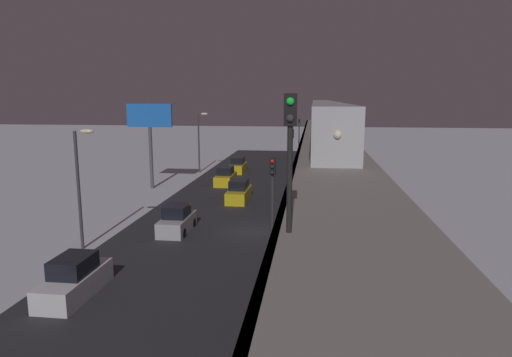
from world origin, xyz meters
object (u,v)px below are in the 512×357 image
at_px(sedan_silver, 177,221).
at_px(traffic_light_mid, 292,151).
at_px(commercial_billboard, 150,124).
at_px(sedan_yellow, 239,192).
at_px(subway_train, 323,113).
at_px(traffic_light_near, 272,199).
at_px(sedan_yellow_2, 238,166).
at_px(rail_signal, 290,139).
at_px(sedan_white, 74,279).
at_px(sedan_yellow_3, 226,177).
at_px(traffic_light_far, 299,134).

height_order(sedan_silver, traffic_light_mid, traffic_light_mid).
distance_m(sedan_silver, commercial_billboard, 17.71).
relative_size(sedan_silver, sedan_yellow, 0.90).
height_order(subway_train, traffic_light_near, subway_train).
bearing_deg(subway_train, commercial_billboard, 42.77).
relative_size(subway_train, traffic_light_mid, 11.57).
distance_m(sedan_yellow_2, traffic_light_mid, 13.86).
distance_m(rail_signal, sedan_yellow, 29.54).
xyz_separation_m(subway_train, sedan_white, (12.72, 42.72, -6.61)).
relative_size(sedan_yellow_3, traffic_light_near, 0.71).
distance_m(sedan_silver, sedan_yellow_3, 18.16).
bearing_deg(rail_signal, traffic_light_near, -82.29).
xyz_separation_m(sedan_silver, commercial_billboard, (7.33, -14.95, 6.04)).
bearing_deg(rail_signal, commercial_billboard, -63.44).
relative_size(rail_signal, sedan_yellow_3, 0.88).
height_order(rail_signal, traffic_light_far, rail_signal).
height_order(sedan_yellow_2, commercial_billboard, commercial_billboard).
distance_m(rail_signal, commercial_billboard, 36.38).
height_order(sedan_silver, traffic_light_far, traffic_light_far).
distance_m(sedan_yellow_2, traffic_light_near, 34.41).
bearing_deg(traffic_light_mid, sedan_yellow, 46.15).
bearing_deg(rail_signal, sedan_yellow_3, -75.97).
xyz_separation_m(traffic_light_far, commercial_billboard, (14.83, 22.52, 2.63)).
bearing_deg(sedan_yellow_2, sedan_yellow, 99.90).
height_order(sedan_silver, sedan_white, same).
height_order(sedan_yellow_3, traffic_light_mid, traffic_light_mid).
xyz_separation_m(rail_signal, traffic_light_near, (1.43, -10.53, -4.16)).
bearing_deg(sedan_yellow_2, sedan_white, 87.23).
distance_m(sedan_yellow, traffic_light_far, 27.76).
bearing_deg(traffic_light_mid, traffic_light_far, -90.00).
height_order(sedan_yellow_2, traffic_light_mid, traffic_light_mid).
bearing_deg(rail_signal, traffic_light_far, -88.52).
bearing_deg(traffic_light_near, sedan_silver, -43.17).
distance_m(sedan_yellow_3, commercial_billboard, 10.02).
bearing_deg(rail_signal, subway_train, -92.31).
distance_m(sedan_yellow_2, sedan_yellow_3, 8.21).
height_order(rail_signal, sedan_yellow_2, rail_signal).
height_order(sedan_yellow_2, traffic_light_far, traffic_light_far).
bearing_deg(traffic_light_mid, sedan_yellow_2, -56.08).
height_order(sedan_silver, sedan_yellow, same).
height_order(sedan_yellow, sedan_yellow_2, same).
bearing_deg(sedan_silver, commercial_billboard, -63.89).
bearing_deg(sedan_white, sedan_yellow, -102.23).
height_order(rail_signal, sedan_silver, rail_signal).
bearing_deg(sedan_silver, traffic_light_far, -101.32).
height_order(sedan_silver, traffic_light_near, traffic_light_near).
xyz_separation_m(rail_signal, sedan_white, (10.73, -6.67, -7.56)).
distance_m(sedan_white, traffic_light_near, 10.63).
bearing_deg(sedan_silver, sedan_yellow_2, -90.00).
xyz_separation_m(sedan_yellow_2, sedan_yellow_3, (0.00, 8.21, 0.00)).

